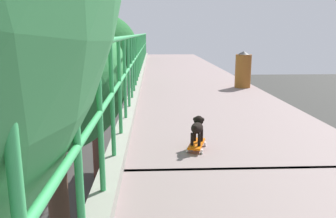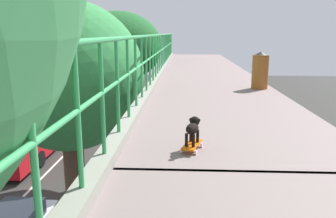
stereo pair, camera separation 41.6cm
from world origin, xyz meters
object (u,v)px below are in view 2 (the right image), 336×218
(city_bus, at_px, (41,123))
(toy_skateboard, at_px, (192,145))
(small_dog, at_px, (193,128))
(litter_bin, at_px, (260,70))

(city_bus, xyz_separation_m, toy_skateboard, (9.62, -17.79, 4.60))
(city_bus, height_order, toy_skateboard, toy_skateboard)
(small_dog, xyz_separation_m, litter_bin, (1.74, 4.61, 0.19))
(city_bus, distance_m, litter_bin, 18.10)
(toy_skateboard, relative_size, litter_bin, 0.49)
(city_bus, bearing_deg, toy_skateboard, -61.61)
(toy_skateboard, height_order, small_dog, small_dog)
(city_bus, distance_m, small_dog, 20.79)
(small_dog, distance_m, litter_bin, 4.94)
(toy_skateboard, bearing_deg, litter_bin, 69.30)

